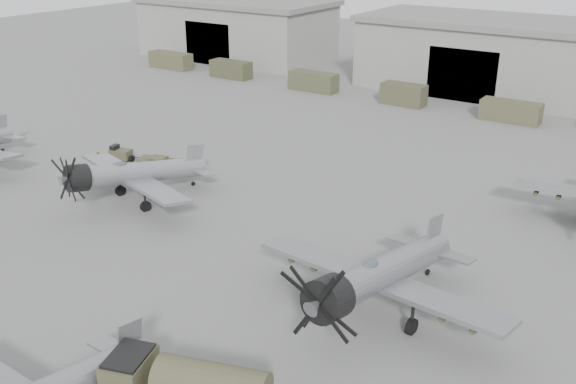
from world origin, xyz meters
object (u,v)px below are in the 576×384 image
aircraft_mid_1 (129,174)px  aircraft_mid_2 (376,277)px  tug_trailer (135,156)px  ground_crew (99,161)px

aircraft_mid_1 → aircraft_mid_2: 21.90m
tug_trailer → ground_crew: ground_crew is taller
aircraft_mid_1 → ground_crew: (-7.30, 3.42, -1.49)m
ground_crew → aircraft_mid_1: bearing=-122.2°
tug_trailer → ground_crew: (-0.94, -3.07, 0.32)m
tug_trailer → ground_crew: bearing=-120.4°
tug_trailer → ground_crew: 3.23m
ground_crew → aircraft_mid_2: bearing=-110.7°
aircraft_mid_1 → tug_trailer: aircraft_mid_1 is taller
aircraft_mid_1 → ground_crew: size_ratio=7.84×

